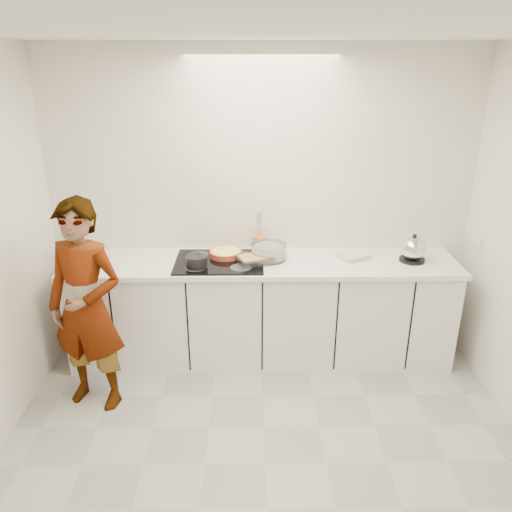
{
  "coord_description": "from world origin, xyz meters",
  "views": [
    {
      "loc": [
        -0.09,
        -2.53,
        2.48
      ],
      "look_at": [
        -0.05,
        1.05,
        1.05
      ],
      "focal_mm": 35.0,
      "sensor_mm": 36.0,
      "label": 1
    }
  ],
  "objects_px": {
    "baking_dish": "(255,259)",
    "kettle": "(413,250)",
    "saucepan": "(197,261)",
    "cook": "(86,307)",
    "hob": "(219,262)",
    "utensil_crock": "(260,244)",
    "tart_dish": "(226,253)",
    "mixing_bowl": "(269,252)"
  },
  "relations": [
    {
      "from": "kettle",
      "to": "cook",
      "type": "bearing_deg",
      "value": -166.68
    },
    {
      "from": "baking_dish",
      "to": "utensil_crock",
      "type": "relative_size",
      "value": 2.31
    },
    {
      "from": "utensil_crock",
      "to": "cook",
      "type": "distance_m",
      "value": 1.52
    },
    {
      "from": "hob",
      "to": "utensil_crock",
      "type": "height_order",
      "value": "utensil_crock"
    },
    {
      "from": "hob",
      "to": "cook",
      "type": "xyz_separation_m",
      "value": [
        -0.93,
        -0.58,
        -0.11
      ]
    },
    {
      "from": "cook",
      "to": "saucepan",
      "type": "bearing_deg",
      "value": 46.68
    },
    {
      "from": "tart_dish",
      "to": "utensil_crock",
      "type": "distance_m",
      "value": 0.32
    },
    {
      "from": "kettle",
      "to": "baking_dish",
      "type": "bearing_deg",
      "value": -178.07
    },
    {
      "from": "saucepan",
      "to": "cook",
      "type": "bearing_deg",
      "value": -149.01
    },
    {
      "from": "saucepan",
      "to": "baking_dish",
      "type": "distance_m",
      "value": 0.47
    },
    {
      "from": "saucepan",
      "to": "cook",
      "type": "relative_size",
      "value": 0.14
    },
    {
      "from": "tart_dish",
      "to": "cook",
      "type": "relative_size",
      "value": 0.23
    },
    {
      "from": "tart_dish",
      "to": "kettle",
      "type": "xyz_separation_m",
      "value": [
        1.54,
        -0.1,
        0.06
      ]
    },
    {
      "from": "baking_dish",
      "to": "cook",
      "type": "xyz_separation_m",
      "value": [
        -1.22,
        -0.55,
        -0.15
      ]
    },
    {
      "from": "saucepan",
      "to": "kettle",
      "type": "height_order",
      "value": "kettle"
    },
    {
      "from": "kettle",
      "to": "saucepan",
      "type": "bearing_deg",
      "value": -175.37
    },
    {
      "from": "mixing_bowl",
      "to": "kettle",
      "type": "distance_m",
      "value": 1.19
    },
    {
      "from": "hob",
      "to": "mixing_bowl",
      "type": "xyz_separation_m",
      "value": [
        0.41,
        0.07,
        0.06
      ]
    },
    {
      "from": "tart_dish",
      "to": "utensil_crock",
      "type": "relative_size",
      "value": 2.55
    },
    {
      "from": "tart_dish",
      "to": "mixing_bowl",
      "type": "distance_m",
      "value": 0.36
    },
    {
      "from": "kettle",
      "to": "cook",
      "type": "height_order",
      "value": "cook"
    },
    {
      "from": "mixing_bowl",
      "to": "cook",
      "type": "relative_size",
      "value": 0.19
    },
    {
      "from": "tart_dish",
      "to": "kettle",
      "type": "bearing_deg",
      "value": -3.65
    },
    {
      "from": "kettle",
      "to": "utensil_crock",
      "type": "bearing_deg",
      "value": 169.44
    },
    {
      "from": "hob",
      "to": "utensil_crock",
      "type": "xyz_separation_m",
      "value": [
        0.34,
        0.25,
        0.06
      ]
    },
    {
      "from": "saucepan",
      "to": "mixing_bowl",
      "type": "relative_size",
      "value": 0.75
    },
    {
      "from": "kettle",
      "to": "mixing_bowl",
      "type": "bearing_deg",
      "value": 177.4
    },
    {
      "from": "hob",
      "to": "saucepan",
      "type": "height_order",
      "value": "saucepan"
    },
    {
      "from": "saucepan",
      "to": "mixing_bowl",
      "type": "distance_m",
      "value": 0.61
    },
    {
      "from": "saucepan",
      "to": "utensil_crock",
      "type": "bearing_deg",
      "value": 36.58
    },
    {
      "from": "baking_dish",
      "to": "utensil_crock",
      "type": "height_order",
      "value": "utensil_crock"
    },
    {
      "from": "tart_dish",
      "to": "kettle",
      "type": "distance_m",
      "value": 1.55
    },
    {
      "from": "tart_dish",
      "to": "mixing_bowl",
      "type": "bearing_deg",
      "value": -7.05
    },
    {
      "from": "baking_dish",
      "to": "kettle",
      "type": "xyz_separation_m",
      "value": [
        1.3,
        0.04,
        0.06
      ]
    },
    {
      "from": "hob",
      "to": "kettle",
      "type": "distance_m",
      "value": 1.6
    },
    {
      "from": "mixing_bowl",
      "to": "hob",
      "type": "bearing_deg",
      "value": -170.3
    },
    {
      "from": "hob",
      "to": "mixing_bowl",
      "type": "height_order",
      "value": "mixing_bowl"
    },
    {
      "from": "hob",
      "to": "baking_dish",
      "type": "xyz_separation_m",
      "value": [
        0.29,
        -0.03,
        0.04
      ]
    },
    {
      "from": "tart_dish",
      "to": "mixing_bowl",
      "type": "relative_size",
      "value": 1.2
    },
    {
      "from": "baking_dish",
      "to": "mixing_bowl",
      "type": "relative_size",
      "value": 1.09
    },
    {
      "from": "hob",
      "to": "cook",
      "type": "relative_size",
      "value": 0.45
    },
    {
      "from": "cook",
      "to": "utensil_crock",
      "type": "bearing_deg",
      "value": 49.02
    }
  ]
}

